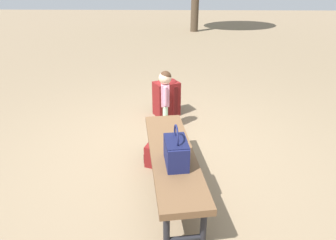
{
  "coord_description": "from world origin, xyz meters",
  "views": [
    {
      "loc": [
        -3.02,
        -0.15,
        1.87
      ],
      "look_at": [
        -0.03,
        -0.06,
        0.45
      ],
      "focal_mm": 31.2,
      "sensor_mm": 36.0,
      "label": 1
    }
  ],
  "objects_px": {
    "park_bench": "(172,156)",
    "backpack_small": "(152,153)",
    "child_standing": "(165,91)",
    "backpack_large": "(166,96)",
    "handbag": "(176,151)"
  },
  "relations": [
    {
      "from": "child_standing",
      "to": "backpack_small",
      "type": "relative_size",
      "value": 2.87
    },
    {
      "from": "child_standing",
      "to": "backpack_large",
      "type": "bearing_deg",
      "value": 0.53
    },
    {
      "from": "park_bench",
      "to": "handbag",
      "type": "xyz_separation_m",
      "value": [
        -0.2,
        -0.04,
        0.18
      ]
    },
    {
      "from": "park_bench",
      "to": "child_standing",
      "type": "xyz_separation_m",
      "value": [
        1.35,
        0.12,
        0.16
      ]
    },
    {
      "from": "park_bench",
      "to": "backpack_small",
      "type": "xyz_separation_m",
      "value": [
        0.45,
        0.23,
        -0.25
      ]
    },
    {
      "from": "park_bench",
      "to": "backpack_small",
      "type": "distance_m",
      "value": 0.56
    },
    {
      "from": "handbag",
      "to": "child_standing",
      "type": "bearing_deg",
      "value": 5.73
    },
    {
      "from": "handbag",
      "to": "backpack_small",
      "type": "bearing_deg",
      "value": 22.38
    },
    {
      "from": "backpack_large",
      "to": "backpack_small",
      "type": "height_order",
      "value": "backpack_large"
    },
    {
      "from": "park_bench",
      "to": "child_standing",
      "type": "relative_size",
      "value": 1.98
    },
    {
      "from": "park_bench",
      "to": "backpack_large",
      "type": "relative_size",
      "value": 2.73
    },
    {
      "from": "child_standing",
      "to": "park_bench",
      "type": "bearing_deg",
      "value": -174.98
    },
    {
      "from": "park_bench",
      "to": "handbag",
      "type": "bearing_deg",
      "value": -169.47
    },
    {
      "from": "park_bench",
      "to": "backpack_large",
      "type": "height_order",
      "value": "backpack_large"
    },
    {
      "from": "handbag",
      "to": "child_standing",
      "type": "height_order",
      "value": "child_standing"
    }
  ]
}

